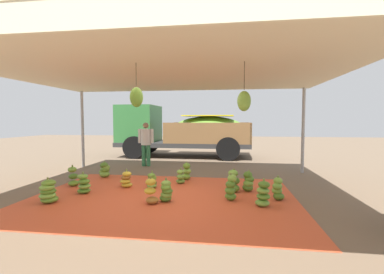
% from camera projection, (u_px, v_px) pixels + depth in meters
% --- Properties ---
extents(ground_plane, '(40.00, 40.00, 0.00)m').
position_uv_depth(ground_plane, '(185.00, 171.00, 8.82)').
color(ground_plane, brown).
extents(tarp_orange, '(5.76, 4.21, 0.01)m').
position_uv_depth(tarp_orange, '(163.00, 197.00, 5.86)').
color(tarp_orange, '#D1512D').
rests_on(tarp_orange, ground).
extents(tent_canopy, '(8.00, 7.00, 2.79)m').
position_uv_depth(tent_canopy, '(161.00, 72.00, 5.59)').
color(tent_canopy, '#9EA0A5').
rests_on(tent_canopy, ground).
extents(banana_bunch_0, '(0.38, 0.38, 0.56)m').
position_uv_depth(banana_bunch_0, '(263.00, 194.00, 5.19)').
color(banana_bunch_0, '#6B9E38').
rests_on(banana_bunch_0, tarp_orange).
extents(banana_bunch_1, '(0.36, 0.36, 0.55)m').
position_uv_depth(banana_bunch_1, '(73.00, 177.00, 6.80)').
color(banana_bunch_1, '#60932D').
rests_on(banana_bunch_1, tarp_orange).
extents(banana_bunch_2, '(0.42, 0.41, 0.51)m').
position_uv_depth(banana_bunch_2, '(84.00, 184.00, 6.11)').
color(banana_bunch_2, '#518428').
rests_on(banana_bunch_2, tarp_orange).
extents(banana_bunch_3, '(0.36, 0.35, 0.49)m').
position_uv_depth(banana_bunch_3, '(166.00, 192.00, 5.49)').
color(banana_bunch_3, '#477523').
rests_on(banana_bunch_3, tarp_orange).
extents(banana_bunch_4, '(0.36, 0.34, 0.46)m').
position_uv_depth(banana_bunch_4, '(126.00, 180.00, 6.67)').
color(banana_bunch_4, gold).
rests_on(banana_bunch_4, tarp_orange).
extents(banana_bunch_5, '(0.34, 0.36, 0.52)m').
position_uv_depth(banana_bunch_5, '(278.00, 189.00, 5.61)').
color(banana_bunch_5, '#477523').
rests_on(banana_bunch_5, tarp_orange).
extents(banana_bunch_6, '(0.34, 0.34, 0.55)m').
position_uv_depth(banana_bunch_6, '(234.00, 182.00, 6.27)').
color(banana_bunch_6, '#518428').
rests_on(banana_bunch_6, tarp_orange).
extents(banana_bunch_7, '(0.33, 0.35, 0.43)m').
position_uv_depth(banana_bunch_7, '(152.00, 181.00, 6.60)').
color(banana_bunch_7, '#6B9E38').
rests_on(banana_bunch_7, tarp_orange).
extents(banana_bunch_8, '(0.36, 0.35, 0.51)m').
position_uv_depth(banana_bunch_8, '(248.00, 182.00, 6.30)').
color(banana_bunch_8, '#477523').
rests_on(banana_bunch_8, tarp_orange).
extents(banana_bunch_9, '(0.37, 0.37, 0.52)m').
position_uv_depth(banana_bunch_9, '(186.00, 172.00, 7.52)').
color(banana_bunch_9, '#60932D').
rests_on(banana_bunch_9, tarp_orange).
extents(banana_bunch_10, '(0.32, 0.32, 0.59)m').
position_uv_depth(banana_bunch_10, '(231.00, 188.00, 5.57)').
color(banana_bunch_10, '#518428').
rests_on(banana_bunch_10, tarp_orange).
extents(banana_bunch_11, '(0.46, 0.47, 0.53)m').
position_uv_depth(banana_bunch_11, '(48.00, 192.00, 5.41)').
color(banana_bunch_11, '#60932D').
rests_on(banana_bunch_11, tarp_orange).
extents(banana_bunch_12, '(0.43, 0.44, 0.48)m').
position_uv_depth(banana_bunch_12, '(105.00, 170.00, 7.87)').
color(banana_bunch_12, '#6B9E38').
rests_on(banana_bunch_12, tarp_orange).
extents(banana_bunch_13, '(0.28, 0.31, 0.43)m').
position_uv_depth(banana_bunch_13, '(180.00, 177.00, 7.06)').
color(banana_bunch_13, '#6B9E38').
rests_on(banana_bunch_13, tarp_orange).
extents(banana_bunch_14, '(0.39, 0.36, 0.56)m').
position_uv_depth(banana_bunch_14, '(151.00, 192.00, 5.36)').
color(banana_bunch_14, '#996628').
rests_on(banana_bunch_14, tarp_orange).
extents(cargo_truck_main, '(6.12, 2.38, 2.40)m').
position_uv_depth(cargo_truck_main, '(180.00, 130.00, 12.43)').
color(cargo_truck_main, '#2D2D2D').
rests_on(cargo_truck_main, ground).
extents(worker_0, '(0.59, 0.36, 1.62)m').
position_uv_depth(worker_0, '(146.00, 141.00, 9.81)').
color(worker_0, '#337A4C').
rests_on(worker_0, ground).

